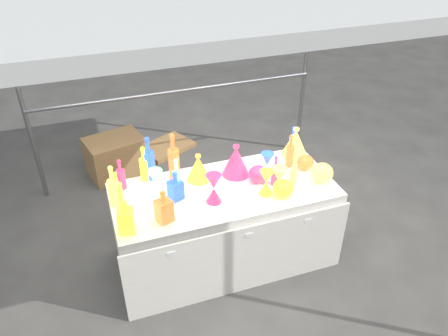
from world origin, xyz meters
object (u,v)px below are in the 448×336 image
object	(u,v)px
display_table	(224,225)
bottle_0	(144,163)
decanter_0	(126,216)
cardboard_box_closed	(116,156)
globe_0	(283,189)

from	to	relation	value
display_table	bottle_0	xyz separation A→B (m)	(-0.57, 0.36, 0.53)
decanter_0	cardboard_box_closed	bearing A→B (deg)	98.14
cardboard_box_closed	decanter_0	size ratio (longest dim) A/B	2.26
bottle_0	decanter_0	size ratio (longest dim) A/B	1.14
cardboard_box_closed	bottle_0	size ratio (longest dim) A/B	1.98
cardboard_box_closed	globe_0	bearing A→B (deg)	-73.80
cardboard_box_closed	bottle_0	xyz separation A→B (m)	(0.14, -1.34, 0.68)
bottle_0	decanter_0	xyz separation A→B (m)	(-0.24, -0.60, -0.02)
cardboard_box_closed	globe_0	world-z (taller)	globe_0
cardboard_box_closed	decanter_0	world-z (taller)	decanter_0
display_table	cardboard_box_closed	world-z (taller)	display_table
cardboard_box_closed	globe_0	size ratio (longest dim) A/B	3.72
display_table	cardboard_box_closed	size ratio (longest dim) A/B	3.01
cardboard_box_closed	globe_0	xyz separation A→B (m)	(1.12, -1.93, 0.59)
globe_0	cardboard_box_closed	bearing A→B (deg)	120.07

